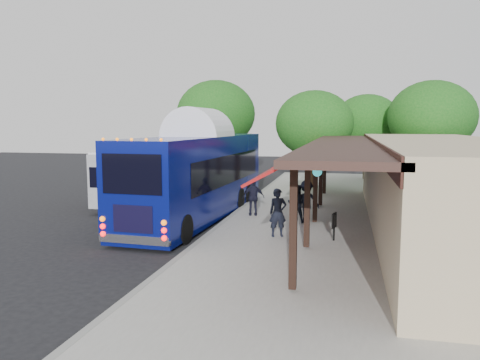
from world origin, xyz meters
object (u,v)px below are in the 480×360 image
Objects in this scene: city_bus at (154,170)px; coach_bus at (199,171)px; ped_d at (306,201)px; ped_a at (278,213)px; ped_c at (253,197)px; sign_board at (334,222)px; ped_b at (297,204)px.

coach_bus is at bearing -50.99° from city_bus.
ped_d is at bearing -33.27° from city_bus.
city_bus reaches higher than ped_a.
ped_d reaches higher than ped_c.
ped_d is (4.85, -0.64, -1.09)m from coach_bus.
ped_d is 3.19m from sign_board.
ped_c is at bearing 93.48° from ped_a.
ped_d is at bearing -151.32° from ped_b.
ped_c is 0.95× the size of ped_d.
city_bus is 10.20m from ped_b.
ped_a is (4.07, -3.43, -1.08)m from coach_bus.
ped_a is at bearing -47.35° from city_bus.
ped_d is 1.77× the size of sign_board.
ped_b is 0.95× the size of ped_c.
ped_a reaches higher than ped_d.
city_bus reaches higher than sign_board.
ped_c is at bearing -33.95° from ped_d.
city_bus is at bearing 158.25° from sign_board.
city_bus is 6.97× the size of ped_b.
ped_c is at bearing -36.83° from city_bus.
coach_bus reaches higher than ped_d.
ped_b is (4.47, -0.82, -1.17)m from coach_bus.
ped_b reaches higher than sign_board.
ped_d is (2.39, -0.82, 0.04)m from ped_c.
coach_bus is 1.13× the size of city_bus.
ped_c is (-1.61, 3.60, -0.05)m from ped_a.
coach_bus is 6.22m from city_bus.
city_bus is 13.11m from sign_board.
ped_b is at bearing -35.17° from city_bus.
ped_a is 3.95m from ped_c.
ped_a reaches higher than ped_c.
ped_c reaches higher than sign_board.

